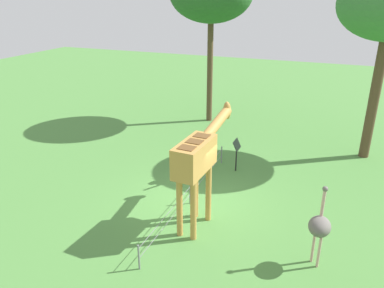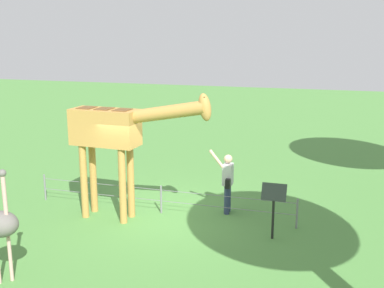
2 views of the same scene
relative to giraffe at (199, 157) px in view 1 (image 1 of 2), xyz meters
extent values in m
plane|color=#4C843D|center=(0.92, 0.50, -2.22)|extent=(60.00, 60.00, 0.00)
cylinder|color=#BC8942|center=(0.27, 0.20, -1.27)|extent=(0.18, 0.18, 1.91)
cylinder|color=#BC8942|center=(0.25, -0.23, -1.27)|extent=(0.18, 0.18, 1.91)
cylinder|color=#BC8942|center=(-0.82, 0.27, -1.27)|extent=(0.18, 0.18, 1.91)
cylinder|color=#BC8942|center=(-0.85, -0.17, -1.27)|extent=(0.18, 0.18, 1.91)
cube|color=#BC8942|center=(-0.29, 0.02, 0.14)|extent=(1.74, 0.80, 0.90)
cube|color=brown|center=(0.21, -0.01, 0.60)|extent=(0.38, 0.46, 0.02)
cube|color=brown|center=(-0.29, 0.02, 0.60)|extent=(0.38, 0.46, 0.02)
cube|color=brown|center=(-0.79, 0.05, 0.60)|extent=(0.38, 0.46, 0.02)
cylinder|color=#BC8942|center=(1.31, -0.08, 0.59)|extent=(2.08, 0.44, 0.68)
ellipsoid|color=#BC8942|center=(2.31, -0.13, 0.77)|extent=(0.40, 0.28, 0.68)
cylinder|color=brown|center=(2.31, -0.07, 0.95)|extent=(0.05, 0.05, 0.14)
cylinder|color=brown|center=(2.31, -0.19, 0.95)|extent=(0.05, 0.05, 0.14)
cylinder|color=navy|center=(2.59, 1.08, -1.83)|extent=(0.14, 0.14, 0.78)
cylinder|color=navy|center=(2.58, 1.28, -1.83)|extent=(0.14, 0.14, 0.78)
cube|color=silver|center=(2.58, 1.18, -1.17)|extent=(0.25, 0.37, 0.55)
sphere|color=#D8AD8C|center=(2.58, 1.18, -0.75)|extent=(0.22, 0.22, 0.22)
cylinder|color=#D8AD8C|center=(2.32, 1.01, -0.73)|extent=(0.41, 0.09, 0.48)
cylinder|color=#D8AD8C|center=(2.58, 1.40, -1.17)|extent=(0.08, 0.08, 0.50)
cube|color=black|center=(2.64, 0.96, -1.34)|extent=(0.13, 0.20, 0.24)
cylinder|color=#CC9E93|center=(-0.61, -3.47, -1.77)|extent=(0.07, 0.07, 0.90)
cylinder|color=#CC9E93|center=(-0.77, -3.63, -1.77)|extent=(0.07, 0.07, 0.90)
ellipsoid|color=#66605B|center=(-0.69, -3.55, -1.04)|extent=(0.70, 0.56, 0.49)
cylinder|color=#CC9E93|center=(-0.54, -3.55, -0.49)|extent=(0.08, 0.08, 0.80)
sphere|color=#66605B|center=(-0.54, -3.55, -0.04)|extent=(0.14, 0.14, 0.14)
cylinder|color=brown|center=(7.42, -4.92, 0.31)|extent=(0.41, 0.41, 5.07)
cylinder|color=brown|center=(9.58, 3.02, 0.47)|extent=(0.30, 0.30, 5.38)
cylinder|color=black|center=(3.94, -0.11, -1.75)|extent=(0.06, 0.06, 0.95)
cube|color=#333D38|center=(3.94, -0.11, -1.09)|extent=(0.56, 0.21, 0.38)
cylinder|color=slate|center=(-2.58, 0.65, -1.85)|extent=(0.05, 0.05, 0.75)
cylinder|color=slate|center=(0.92, 0.65, -1.85)|extent=(0.05, 0.05, 0.75)
cylinder|color=slate|center=(4.42, 0.65, -1.85)|extent=(0.05, 0.05, 0.75)
cube|color=slate|center=(0.92, 0.65, -1.59)|extent=(7.00, 0.01, 0.01)
cube|color=slate|center=(0.92, 0.65, -1.89)|extent=(7.00, 0.01, 0.01)
camera|label=1|loc=(-9.29, -3.51, 4.47)|focal=35.01mm
camera|label=2|loc=(5.10, -10.43, 2.43)|focal=44.55mm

